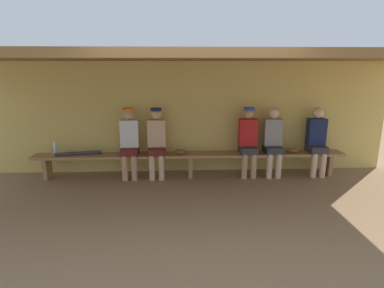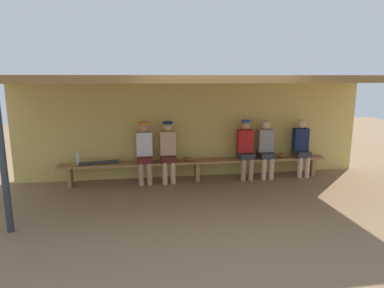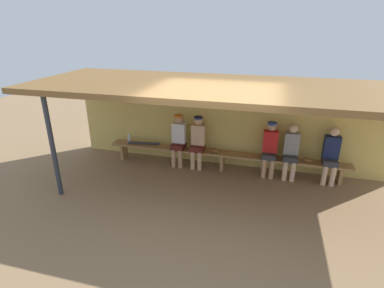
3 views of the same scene
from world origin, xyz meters
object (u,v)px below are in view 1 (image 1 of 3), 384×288
player_rightmost (157,139)px  player_in_red (317,139)px  player_with_sunglasses (248,139)px  player_in_blue (130,140)px  bench (190,157)px  baseball_glove_dark_brown (292,150)px  player_in_white (273,139)px  baseball_bat (79,153)px  water_bottle_clear (55,149)px  baseball_glove_worn (180,152)px

player_rightmost → player_in_red: bearing=-0.0°
player_with_sunglasses → player_in_blue: same height
bench → baseball_glove_dark_brown: baseball_glove_dark_brown is taller
player_in_red → player_in_white: size_ratio=1.00×
player_with_sunglasses → bench: bearing=-179.8°
player_in_red → baseball_bat: player_in_red is taller
water_bottle_clear → bench: bearing=-0.4°
player_in_blue → player_in_white: bearing=-0.0°
player_in_blue → player_in_red: size_ratio=1.01×
player_with_sunglasses → baseball_glove_dark_brown: bearing=-0.5°
water_bottle_clear → player_in_white: bearing=-0.2°
player_in_red → water_bottle_clear: (-5.04, 0.02, -0.14)m
player_in_white → water_bottle_clear: player_in_white is taller
player_with_sunglasses → player_in_blue: 2.28m
bench → player_in_white: (1.61, 0.00, 0.34)m
baseball_glove_worn → baseball_glove_dark_brown: size_ratio=1.00×
player_in_white → player_in_red: bearing=0.0°
water_bottle_clear → baseball_glove_worn: water_bottle_clear is taller
player_with_sunglasses → player_rightmost: (-1.76, 0.00, 0.00)m
baseball_bat → player_with_sunglasses: bearing=-10.2°
bench → baseball_bat: size_ratio=7.03×
player_in_blue → baseball_bat: player_in_blue is taller
bench → water_bottle_clear: bearing=179.6°
player_in_white → bench: bearing=-179.9°
bench → player_in_red: (2.48, 0.00, 0.34)m
player_with_sunglasses → baseball_glove_worn: (-1.32, -0.02, -0.24)m
water_bottle_clear → baseball_bat: bearing=-2.6°
baseball_glove_worn → baseball_glove_dark_brown: 2.20m
player_in_red → player_in_white: (-0.87, 0.00, 0.00)m
player_in_blue → water_bottle_clear: 1.42m
water_bottle_clear → player_rightmost: bearing=-0.5°
player_with_sunglasses → player_in_white: (0.48, -0.00, -0.02)m
baseball_bat → player_in_red: bearing=-10.2°
player_with_sunglasses → baseball_bat: player_with_sunglasses is taller
player_rightmost → baseball_glove_dark_brown: (2.64, -0.01, -0.24)m
player_in_blue → baseball_bat: 1.01m
player_rightmost → bench: bearing=-0.3°
water_bottle_clear → baseball_glove_dark_brown: (4.57, -0.02, -0.08)m
player_in_blue → player_rightmost: same height
baseball_bat → water_bottle_clear: bearing=167.1°
player_rightmost → baseball_glove_worn: 0.51m
baseball_glove_worn → baseball_glove_dark_brown: (2.20, 0.01, 0.00)m
player_with_sunglasses → baseball_bat: bearing=-179.9°
water_bottle_clear → baseball_bat: size_ratio=0.31×
player_in_blue → baseball_glove_dark_brown: player_in_blue is taller
player_in_blue → baseball_glove_dark_brown: 3.17m
player_in_white → baseball_bat: (-3.74, -0.00, -0.24)m
player_rightmost → baseball_bat: player_rightmost is taller
bench → player_rightmost: size_ratio=4.46×
player_in_blue → player_in_red: (3.63, -0.00, -0.02)m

